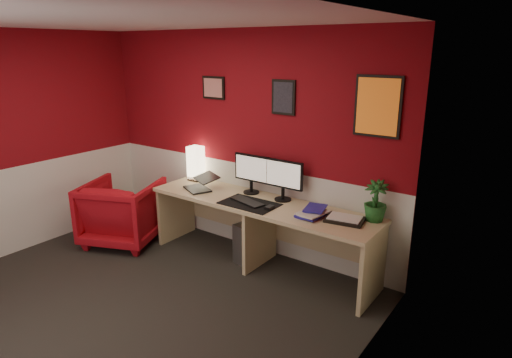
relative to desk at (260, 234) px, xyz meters
name	(u,v)px	position (x,y,z in m)	size (l,w,h in m)	color
ground	(127,308)	(-0.51, -1.41, -0.36)	(4.00, 3.50, 0.01)	black
ceiling	(98,19)	(-0.51, -1.41, 2.13)	(4.00, 3.50, 0.01)	white
wall_back	(241,143)	(-0.51, 0.34, 0.89)	(4.00, 0.01, 2.50)	maroon
wall_right	(331,235)	(1.49, -1.41, 0.89)	(0.01, 3.50, 2.50)	maroon
wainscot_back	(242,204)	(-0.51, 0.34, 0.14)	(4.00, 0.01, 1.00)	silver
wainscot_left	(10,212)	(-2.50, -1.41, 0.14)	(0.01, 3.50, 1.00)	silver
wainscot_right	(324,344)	(1.49, -1.41, 0.14)	(0.01, 3.50, 1.00)	silver
desk	(260,234)	(0.00, 0.00, 0.00)	(2.60, 0.65, 0.73)	#D1BC86
shoji_lamp	(196,164)	(-1.11, 0.21, 0.56)	(0.16, 0.16, 0.40)	#FFE5B2
laptop	(197,181)	(-0.83, -0.07, 0.47)	(0.33, 0.23, 0.22)	black
monitor_left	(251,168)	(-0.26, 0.20, 0.66)	(0.45, 0.06, 0.58)	black
monitor_right	(283,174)	(0.16, 0.20, 0.66)	(0.45, 0.06, 0.58)	black
desk_mat	(249,204)	(-0.06, -0.11, 0.37)	(0.60, 0.38, 0.01)	black
keyboard	(247,202)	(-0.10, -0.10, 0.38)	(0.42, 0.14, 0.02)	black
mouse	(270,207)	(0.20, -0.12, 0.39)	(0.06, 0.10, 0.03)	black
book_bottom	(302,212)	(0.53, -0.03, 0.38)	(0.22, 0.30, 0.03)	#272199
book_middle	(304,210)	(0.55, -0.03, 0.40)	(0.21, 0.29, 0.02)	silver
book_top	(306,207)	(0.55, 0.00, 0.43)	(0.19, 0.26, 0.02)	#272199
zen_tray	(345,220)	(0.95, 0.03, 0.38)	(0.35, 0.25, 0.03)	black
potted_plant	(376,201)	(1.17, 0.21, 0.56)	(0.22, 0.22, 0.39)	#19591E
pc_tower	(254,241)	(-0.13, 0.07, -0.14)	(0.20, 0.45, 0.45)	#99999E
armchair	(123,212)	(-1.71, -0.47, 0.02)	(0.82, 0.85, 0.77)	#A50D17
art_left	(214,88)	(-0.89, 0.33, 1.49)	(0.32, 0.02, 0.26)	red
art_center	(283,97)	(0.06, 0.33, 1.44)	(0.28, 0.02, 0.36)	black
art_right	(378,107)	(1.07, 0.33, 1.42)	(0.44, 0.02, 0.56)	orange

